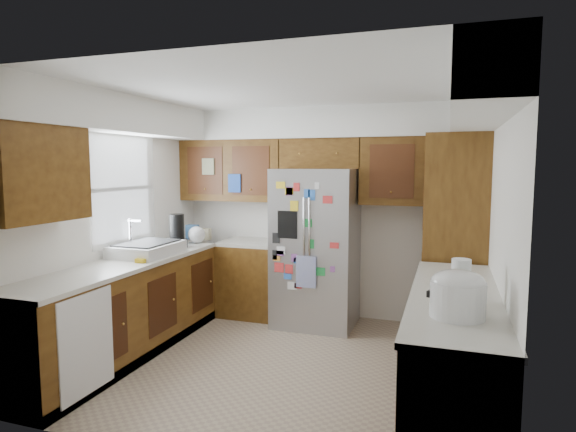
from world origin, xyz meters
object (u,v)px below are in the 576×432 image
at_px(pantry, 455,240).
at_px(paper_towel, 461,280).
at_px(fridge, 316,248).
at_px(rice_cooker, 458,293).

relative_size(pantry, paper_towel, 7.47).
xyz_separation_m(fridge, rice_cooker, (1.50, -2.24, 0.17)).
relative_size(pantry, fridge, 1.19).
distance_m(pantry, rice_cooker, 2.19).
distance_m(fridge, paper_towel, 2.41).
xyz_separation_m(pantry, paper_towel, (0.02, -1.81, -0.01)).
xyz_separation_m(rice_cooker, paper_towel, (0.03, 0.38, -0.01)).
bearing_deg(fridge, pantry, -2.06).
distance_m(pantry, paper_towel, 1.81).
bearing_deg(paper_towel, fridge, 129.30).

